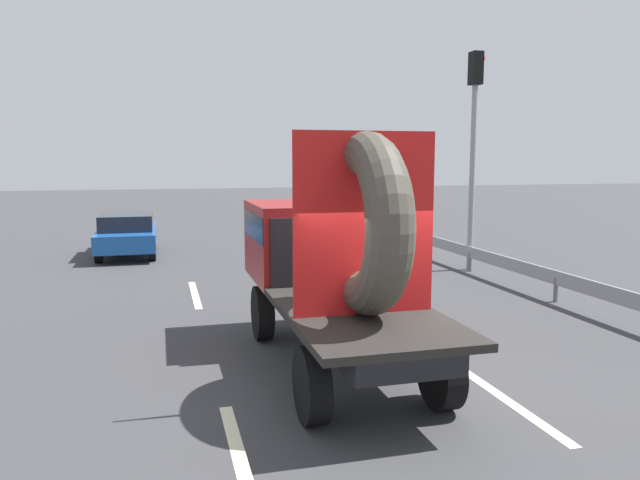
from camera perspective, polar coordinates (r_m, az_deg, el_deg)
ground_plane at (r=8.74m, az=5.63°, el=-13.65°), size 120.00×120.00×0.00m
flatbed_truck at (r=9.57m, az=0.65°, el=-1.21°), size 2.02×5.72×3.53m
distant_sedan at (r=20.98m, az=-17.80°, el=0.64°), size 1.84×4.28×1.40m
traffic_light at (r=17.73m, az=14.37°, el=10.00°), size 0.42×0.36×6.13m
guardrail at (r=16.02m, az=17.40°, el=-2.20°), size 0.10×15.44×0.71m
lane_dash_left_near at (r=6.99m, az=-7.76°, el=-19.35°), size 0.16×2.54×0.01m
lane_dash_left_far at (r=14.60m, az=-11.76°, el=-5.05°), size 0.16×2.96×0.01m
lane_dash_right_near at (r=8.59m, az=17.37°, el=-14.34°), size 0.16×2.72×0.01m
lane_dash_right_far at (r=15.16m, az=2.11°, el=-4.43°), size 0.16×2.82×0.01m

